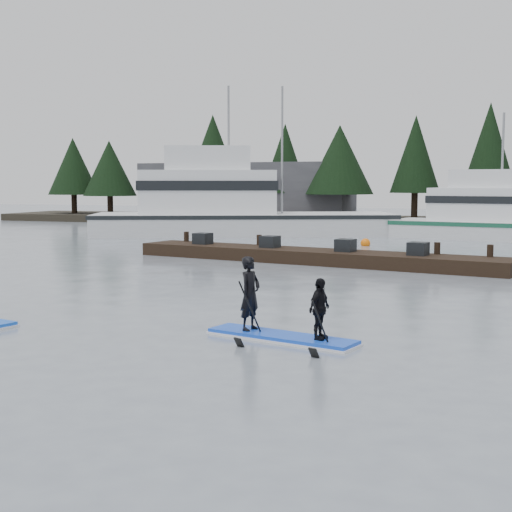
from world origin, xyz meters
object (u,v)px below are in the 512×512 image
(floating_dock, at_px, (312,256))
(fishing_boat_large, at_px, (234,222))
(paddleboard_duo, at_px, (280,312))
(fishing_boat_medium, at_px, (505,230))

(floating_dock, bearing_deg, fishing_boat_large, 133.73)
(fishing_boat_large, relative_size, paddleboard_duo, 5.70)
(fishing_boat_medium, relative_size, paddleboard_duo, 4.14)
(fishing_boat_large, height_order, floating_dock, fishing_boat_large)
(paddleboard_duo, bearing_deg, floating_dock, 116.87)
(floating_dock, height_order, paddleboard_duo, paddleboard_duo)
(paddleboard_duo, bearing_deg, fishing_boat_medium, 96.24)
(fishing_boat_medium, distance_m, paddleboard_duo, 30.22)
(floating_dock, distance_m, paddleboard_duo, 14.70)
(fishing_boat_large, height_order, paddleboard_duo, fishing_boat_large)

